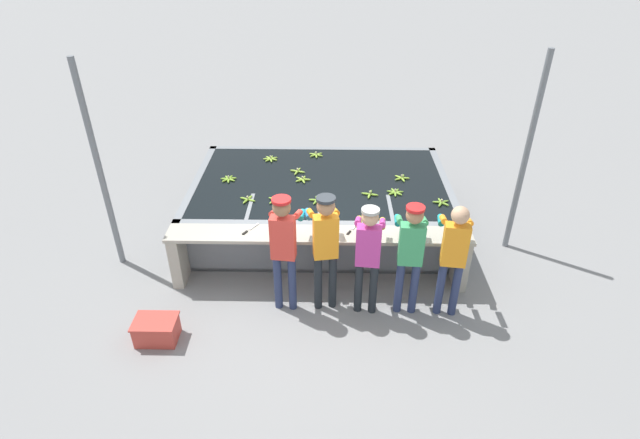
{
  "coord_description": "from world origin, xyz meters",
  "views": [
    {
      "loc": [
        0.13,
        -5.66,
        4.74
      ],
      "look_at": [
        0.0,
        1.02,
        0.61
      ],
      "focal_mm": 28.0,
      "sensor_mm": 36.0,
      "label": 1
    }
  ],
  "objects_px": {
    "banana_bunch_floating_1": "(370,194)",
    "banana_bunch_floating_8": "(395,192)",
    "banana_bunch_floating_2": "(316,155)",
    "banana_bunch_floating_9": "(298,171)",
    "support_post_right": "(526,158)",
    "banana_bunch_floating_11": "(441,202)",
    "banana_bunch_floating_6": "(271,159)",
    "knife_0": "(351,230)",
    "worker_3": "(411,249)",
    "knife_1": "(248,230)",
    "banana_bunch_floating_10": "(317,200)",
    "worker_4": "(454,251)",
    "banana_bunch_floating_3": "(275,200)",
    "banana_bunch_floating_4": "(248,199)",
    "support_post_left": "(100,171)",
    "banana_bunch_floating_5": "(402,178)",
    "banana_bunch_floating_0": "(303,179)",
    "worker_2": "(368,251)",
    "worker_1": "(325,241)",
    "crate": "(157,330)",
    "banana_bunch_floating_7": "(229,179)",
    "worker_0": "(284,243)"
  },
  "relations": [
    {
      "from": "knife_1",
      "to": "banana_bunch_floating_10",
      "type": "bearing_deg",
      "value": 42.35
    },
    {
      "from": "banana_bunch_floating_8",
      "to": "banana_bunch_floating_11",
      "type": "relative_size",
      "value": 1.02
    },
    {
      "from": "worker_1",
      "to": "worker_4",
      "type": "xyz_separation_m",
      "value": [
        1.66,
        -0.1,
        -0.06
      ]
    },
    {
      "from": "banana_bunch_floating_4",
      "to": "banana_bunch_floating_6",
      "type": "relative_size",
      "value": 0.97
    },
    {
      "from": "worker_4",
      "to": "worker_0",
      "type": "bearing_deg",
      "value": 178.17
    },
    {
      "from": "support_post_right",
      "to": "knife_0",
      "type": "bearing_deg",
      "value": -160.01
    },
    {
      "from": "banana_bunch_floating_5",
      "to": "knife_1",
      "type": "height_order",
      "value": "banana_bunch_floating_5"
    },
    {
      "from": "banana_bunch_floating_0",
      "to": "banana_bunch_floating_6",
      "type": "bearing_deg",
      "value": 127.57
    },
    {
      "from": "worker_4",
      "to": "knife_1",
      "type": "xyz_separation_m",
      "value": [
        -2.76,
        0.64,
        -0.13
      ]
    },
    {
      "from": "banana_bunch_floating_6",
      "to": "banana_bunch_floating_2",
      "type": "bearing_deg",
      "value": 13.26
    },
    {
      "from": "banana_bunch_floating_8",
      "to": "banana_bunch_floating_3",
      "type": "bearing_deg",
      "value": -171.32
    },
    {
      "from": "banana_bunch_floating_3",
      "to": "banana_bunch_floating_7",
      "type": "distance_m",
      "value": 1.11
    },
    {
      "from": "support_post_left",
      "to": "banana_bunch_floating_4",
      "type": "bearing_deg",
      "value": 12.85
    },
    {
      "from": "banana_bunch_floating_1",
      "to": "banana_bunch_floating_4",
      "type": "bearing_deg",
      "value": -173.94
    },
    {
      "from": "banana_bunch_floating_8",
      "to": "banana_bunch_floating_9",
      "type": "height_order",
      "value": "same"
    },
    {
      "from": "banana_bunch_floating_2",
      "to": "support_post_left",
      "type": "bearing_deg",
      "value": -144.44
    },
    {
      "from": "banana_bunch_floating_6",
      "to": "support_post_right",
      "type": "relative_size",
      "value": 0.09
    },
    {
      "from": "worker_4",
      "to": "banana_bunch_floating_11",
      "type": "bearing_deg",
      "value": 84.75
    },
    {
      "from": "banana_bunch_floating_3",
      "to": "support_post_left",
      "type": "bearing_deg",
      "value": -169.69
    },
    {
      "from": "banana_bunch_floating_2",
      "to": "banana_bunch_floating_10",
      "type": "bearing_deg",
      "value": -87.85
    },
    {
      "from": "worker_4",
      "to": "banana_bunch_floating_9",
      "type": "distance_m",
      "value": 3.34
    },
    {
      "from": "support_post_right",
      "to": "banana_bunch_floating_9",
      "type": "bearing_deg",
      "value": 165.45
    },
    {
      "from": "banana_bunch_floating_10",
      "to": "banana_bunch_floating_2",
      "type": "bearing_deg",
      "value": 92.15
    },
    {
      "from": "banana_bunch_floating_5",
      "to": "banana_bunch_floating_8",
      "type": "bearing_deg",
      "value": -107.88
    },
    {
      "from": "banana_bunch_floating_8",
      "to": "support_post_right",
      "type": "relative_size",
      "value": 0.09
    },
    {
      "from": "banana_bunch_floating_1",
      "to": "banana_bunch_floating_11",
      "type": "height_order",
      "value": "same"
    },
    {
      "from": "banana_bunch_floating_2",
      "to": "knife_0",
      "type": "height_order",
      "value": "banana_bunch_floating_2"
    },
    {
      "from": "banana_bunch_floating_10",
      "to": "support_post_left",
      "type": "distance_m",
      "value": 3.21
    },
    {
      "from": "banana_bunch_floating_2",
      "to": "banana_bunch_floating_9",
      "type": "height_order",
      "value": "same"
    },
    {
      "from": "banana_bunch_floating_3",
      "to": "banana_bunch_floating_8",
      "type": "bearing_deg",
      "value": 8.68
    },
    {
      "from": "worker_2",
      "to": "banana_bunch_floating_8",
      "type": "xyz_separation_m",
      "value": [
        0.55,
        1.78,
        -0.1
      ]
    },
    {
      "from": "support_post_left",
      "to": "support_post_right",
      "type": "distance_m",
      "value": 6.25
    },
    {
      "from": "worker_3",
      "to": "banana_bunch_floating_11",
      "type": "relative_size",
      "value": 6.11
    },
    {
      "from": "worker_1",
      "to": "worker_4",
      "type": "relative_size",
      "value": 1.04
    },
    {
      "from": "worker_3",
      "to": "banana_bunch_floating_3",
      "type": "distance_m",
      "value": 2.42
    },
    {
      "from": "worker_4",
      "to": "banana_bunch_floating_3",
      "type": "relative_size",
      "value": 6.87
    },
    {
      "from": "worker_3",
      "to": "support_post_right",
      "type": "relative_size",
      "value": 0.52
    },
    {
      "from": "banana_bunch_floating_3",
      "to": "banana_bunch_floating_4",
      "type": "bearing_deg",
      "value": 178.31
    },
    {
      "from": "crate",
      "to": "support_post_right",
      "type": "height_order",
      "value": "support_post_right"
    },
    {
      "from": "worker_4",
      "to": "banana_bunch_floating_5",
      "type": "xyz_separation_m",
      "value": [
        -0.38,
        2.31,
        -0.13
      ]
    },
    {
      "from": "worker_3",
      "to": "worker_4",
      "type": "xyz_separation_m",
      "value": [
        0.55,
        -0.03,
        -0.0
      ]
    },
    {
      "from": "banana_bunch_floating_2",
      "to": "banana_bunch_floating_6",
      "type": "bearing_deg",
      "value": -166.74
    },
    {
      "from": "worker_1",
      "to": "support_post_left",
      "type": "relative_size",
      "value": 0.55
    },
    {
      "from": "banana_bunch_floating_1",
      "to": "banana_bunch_floating_3",
      "type": "xyz_separation_m",
      "value": [
        -1.5,
        -0.22,
        0.0
      ]
    },
    {
      "from": "banana_bunch_floating_3",
      "to": "banana_bunch_floating_5",
      "type": "xyz_separation_m",
      "value": [
        2.08,
        0.8,
        -0.0
      ]
    },
    {
      "from": "worker_4",
      "to": "banana_bunch_floating_6",
      "type": "relative_size",
      "value": 6.04
    },
    {
      "from": "knife_0",
      "to": "banana_bunch_floating_6",
      "type": "bearing_deg",
      "value": 120.48
    },
    {
      "from": "banana_bunch_floating_1",
      "to": "banana_bunch_floating_8",
      "type": "height_order",
      "value": "same"
    },
    {
      "from": "support_post_left",
      "to": "worker_2",
      "type": "bearing_deg",
      "value": -15.45
    },
    {
      "from": "banana_bunch_floating_11",
      "to": "banana_bunch_floating_6",
      "type": "bearing_deg",
      "value": 151.16
    }
  ]
}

